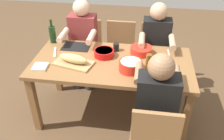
% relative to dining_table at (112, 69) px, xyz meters
% --- Properties ---
extents(ground_plane, '(8.00, 8.00, 0.00)m').
position_rel_dining_table_xyz_m(ground_plane, '(0.00, 0.00, -0.65)').
color(ground_plane, brown).
extents(dining_table, '(1.69, 0.85, 0.74)m').
position_rel_dining_table_xyz_m(dining_table, '(0.00, 0.00, 0.00)').
color(dining_table, olive).
rests_on(dining_table, ground_plane).
extents(chair_far_center, '(0.40, 0.40, 0.85)m').
position_rel_dining_table_xyz_m(chair_far_center, '(0.00, 0.74, -0.17)').
color(chair_far_center, '#9E7044').
rests_on(chair_far_center, ground_plane).
extents(chair_far_left, '(0.40, 0.40, 0.85)m').
position_rel_dining_table_xyz_m(chair_far_left, '(-0.46, 0.74, -0.17)').
color(chair_far_left, '#9E7044').
rests_on(chair_far_left, ground_plane).
extents(diner_far_left, '(0.41, 0.53, 1.20)m').
position_rel_dining_table_xyz_m(diner_far_left, '(-0.46, 0.56, 0.05)').
color(diner_far_left, '#2D2D38').
rests_on(diner_far_left, ground_plane).
extents(chair_near_right, '(0.40, 0.40, 0.85)m').
position_rel_dining_table_xyz_m(chair_near_right, '(0.46, -0.74, -0.17)').
color(chair_near_right, '#9E7044').
rests_on(chair_near_right, ground_plane).
extents(diner_near_right, '(0.41, 0.53, 1.20)m').
position_rel_dining_table_xyz_m(diner_near_right, '(0.46, -0.56, 0.05)').
color(diner_near_right, '#2D2D38').
rests_on(diner_near_right, ground_plane).
extents(chair_far_right, '(0.40, 0.40, 0.85)m').
position_rel_dining_table_xyz_m(chair_far_right, '(0.46, 0.74, -0.17)').
color(chair_far_right, '#9E7044').
rests_on(chair_far_right, ground_plane).
extents(diner_far_right, '(0.41, 0.53, 1.20)m').
position_rel_dining_table_xyz_m(diner_far_right, '(0.46, 0.56, 0.05)').
color(diner_far_right, '#2D2D38').
rests_on(diner_far_right, ground_plane).
extents(serving_bowl_greens, '(0.24, 0.24, 0.08)m').
position_rel_dining_table_xyz_m(serving_bowl_greens, '(0.30, 0.22, 0.14)').
color(serving_bowl_greens, red).
rests_on(serving_bowl_greens, dining_table).
extents(serving_bowl_salad, '(0.22, 0.22, 0.07)m').
position_rel_dining_table_xyz_m(serving_bowl_salad, '(-0.10, 0.10, 0.13)').
color(serving_bowl_salad, red).
rests_on(serving_bowl_salad, dining_table).
extents(serving_bowl_pasta, '(0.23, 0.23, 0.11)m').
position_rel_dining_table_xyz_m(serving_bowl_pasta, '(0.21, -0.14, 0.15)').
color(serving_bowl_pasta, red).
rests_on(serving_bowl_pasta, dining_table).
extents(cutting_board, '(0.44, 0.31, 0.02)m').
position_rel_dining_table_xyz_m(cutting_board, '(-0.39, -0.11, 0.10)').
color(cutting_board, tan).
rests_on(cutting_board, dining_table).
extents(bread_loaf, '(0.34, 0.19, 0.09)m').
position_rel_dining_table_xyz_m(bread_loaf, '(-0.39, -0.11, 0.16)').
color(bread_loaf, tan).
rests_on(bread_loaf, cutting_board).
extents(wine_bottle, '(0.08, 0.08, 0.29)m').
position_rel_dining_table_xyz_m(wine_bottle, '(-0.77, 0.34, 0.20)').
color(wine_bottle, '#193819').
rests_on(wine_bottle, dining_table).
extents(beer_bottle, '(0.06, 0.06, 0.22)m').
position_rel_dining_table_xyz_m(beer_bottle, '(0.38, -0.19, 0.20)').
color(beer_bottle, brown).
rests_on(beer_bottle, dining_table).
extents(wine_glass, '(0.08, 0.08, 0.17)m').
position_rel_dining_table_xyz_m(wine_glass, '(0.54, -0.05, 0.21)').
color(wine_glass, silver).
rests_on(wine_glass, dining_table).
extents(cup_far_center, '(0.07, 0.07, 0.09)m').
position_rel_dining_table_xyz_m(cup_far_center, '(0.01, 0.24, 0.14)').
color(cup_far_center, black).
rests_on(cup_far_center, dining_table).
extents(placemat_far_left, '(0.32, 0.23, 0.01)m').
position_rel_dining_table_xyz_m(placemat_far_left, '(-0.46, 0.26, 0.09)').
color(placemat_far_left, black).
rests_on(placemat_far_left, dining_table).
extents(fork_far_right, '(0.03, 0.17, 0.01)m').
position_rel_dining_table_xyz_m(fork_far_right, '(0.60, 0.26, 0.10)').
color(fork_far_right, silver).
rests_on(fork_far_right, dining_table).
extents(carving_knife, '(0.09, 0.23, 0.01)m').
position_rel_dining_table_xyz_m(carving_knife, '(-0.66, 0.10, 0.10)').
color(carving_knife, silver).
rests_on(carving_knife, dining_table).
extents(napkin_stack, '(0.15, 0.15, 0.02)m').
position_rel_dining_table_xyz_m(napkin_stack, '(-0.70, -0.23, 0.10)').
color(napkin_stack, white).
rests_on(napkin_stack, dining_table).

